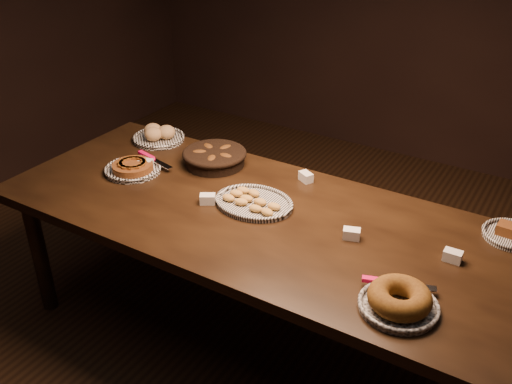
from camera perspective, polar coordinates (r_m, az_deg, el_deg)
The scene contains 9 objects.
ground at distance 3.01m, azimuth -0.14°, elevation -14.27°, with size 5.00×5.00×0.00m, color black.
buffet_table at distance 2.59m, azimuth -0.16°, elevation -3.36°, with size 2.40×1.00×0.75m.
apple_tart_plate at distance 2.95m, azimuth -12.18°, elevation 2.39°, with size 0.32×0.30×0.06m.
madeleine_platter at distance 2.59m, azimuth -0.29°, elevation -1.01°, with size 0.37×0.30×0.04m.
bundt_cake_plate at distance 2.06m, azimuth 14.12°, elevation -10.46°, with size 0.31×0.30×0.09m.
croissant_basket at distance 2.95m, azimuth -4.16°, elevation 3.58°, with size 0.38×0.38×0.08m.
bread_roll_plate at distance 3.28m, azimuth -9.76°, elevation 5.63°, with size 0.29×0.29×0.09m.
loaf_plate at distance 2.59m, azimuth 24.22°, elevation -3.86°, with size 0.24×0.24×0.06m.
tent_cards at distance 2.58m, azimuth 2.75°, elevation -1.04°, with size 1.63×0.50×0.04m.
Camera 1 is at (1.15, -1.86, 2.07)m, focal length 40.00 mm.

